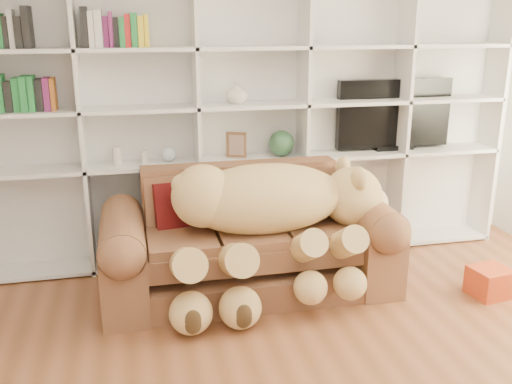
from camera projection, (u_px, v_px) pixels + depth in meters
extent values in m
cube|color=silver|center=(246.00, 96.00, 4.76)|extent=(5.00, 0.02, 2.70)
cube|color=silver|center=(247.00, 114.00, 4.77)|extent=(4.40, 0.03, 2.40)
cube|color=silver|center=(82.00, 124.00, 4.34)|extent=(0.03, 0.35, 2.40)
cube|color=silver|center=(197.00, 119.00, 4.53)|extent=(0.03, 0.35, 2.40)
cube|color=silver|center=(303.00, 115.00, 4.71)|extent=(0.03, 0.35, 2.40)
cube|color=silver|center=(401.00, 112.00, 4.90)|extent=(0.03, 0.35, 2.40)
cube|color=silver|center=(491.00, 108.00, 5.08)|extent=(0.03, 0.35, 2.40)
cube|color=silver|center=(251.00, 251.00, 4.96)|extent=(4.40, 0.35, 0.03)
cube|color=silver|center=(251.00, 159.00, 4.72)|extent=(4.40, 0.35, 0.03)
cube|color=silver|center=(251.00, 105.00, 4.59)|extent=(4.40, 0.35, 0.03)
cube|color=silver|center=(251.00, 48.00, 4.46)|extent=(4.40, 0.35, 0.03)
cube|color=brown|center=(250.00, 276.00, 4.30)|extent=(2.04, 0.82, 0.21)
cube|color=brown|center=(250.00, 238.00, 4.18)|extent=(1.51, 0.68, 0.29)
cube|color=brown|center=(240.00, 196.00, 4.48)|extent=(1.51, 0.19, 0.53)
cube|color=brown|center=(124.00, 268.00, 4.06)|extent=(0.31, 0.92, 0.53)
cube|color=brown|center=(364.00, 246.00, 4.44)|extent=(0.31, 0.92, 0.53)
cylinder|color=brown|center=(122.00, 233.00, 3.98)|extent=(0.31, 0.87, 0.31)
cylinder|color=brown|center=(366.00, 214.00, 4.36)|extent=(0.31, 0.87, 0.31)
ellipsoid|color=#D7B86B|center=(265.00, 199.00, 4.09)|extent=(1.18, 0.57, 0.51)
sphere|color=#D7B86B|center=(203.00, 196.00, 3.98)|extent=(0.45, 0.45, 0.45)
sphere|color=#D7B86B|center=(352.00, 196.00, 4.24)|extent=(0.45, 0.45, 0.45)
sphere|color=beige|center=(373.00, 203.00, 4.29)|extent=(0.22, 0.22, 0.22)
sphere|color=#3B2915|center=(384.00, 203.00, 4.32)|extent=(0.07, 0.07, 0.07)
ellipsoid|color=#D7B86B|center=(359.00, 179.00, 4.04)|extent=(0.11, 0.17, 0.17)
ellipsoid|color=#D7B86B|center=(343.00, 168.00, 4.33)|extent=(0.11, 0.17, 0.17)
sphere|color=#D7B86B|center=(182.00, 185.00, 3.92)|extent=(0.15, 0.15, 0.15)
cylinder|color=#D7B86B|center=(304.00, 248.00, 3.92)|extent=(0.19, 0.54, 0.40)
cylinder|color=#D7B86B|center=(343.00, 244.00, 3.98)|extent=(0.19, 0.54, 0.40)
cylinder|color=#D7B86B|center=(186.00, 264.00, 3.76)|extent=(0.22, 0.63, 0.46)
cylinder|color=#D7B86B|center=(235.00, 260.00, 3.83)|extent=(0.22, 0.63, 0.46)
sphere|color=#D7B86B|center=(311.00, 288.00, 3.83)|extent=(0.23, 0.23, 0.23)
sphere|color=#D7B86B|center=(351.00, 284.00, 3.89)|extent=(0.23, 0.23, 0.23)
sphere|color=#D7B86B|center=(191.00, 312.00, 3.68)|extent=(0.28, 0.28, 0.28)
sphere|color=#D7B86B|center=(240.00, 307.00, 3.75)|extent=(0.28, 0.28, 0.28)
cube|color=#4F0D0D|center=(179.00, 206.00, 4.21)|extent=(0.39, 0.26, 0.38)
cube|color=#BE3E19|center=(490.00, 282.00, 4.21)|extent=(0.30, 0.29, 0.21)
cube|color=black|center=(394.00, 113.00, 4.94)|extent=(1.03, 0.08, 0.59)
cube|color=black|center=(391.00, 146.00, 5.03)|extent=(0.34, 0.18, 0.04)
cube|color=brown|center=(236.00, 145.00, 4.66)|extent=(0.16, 0.09, 0.21)
sphere|color=#2A5332|center=(281.00, 143.00, 4.74)|extent=(0.21, 0.21, 0.21)
cylinder|color=beige|center=(117.00, 156.00, 4.47)|extent=(0.08, 0.08, 0.14)
cylinder|color=beige|center=(144.00, 157.00, 4.52)|extent=(0.08, 0.08, 0.10)
sphere|color=silver|center=(169.00, 154.00, 4.56)|extent=(0.11, 0.11, 0.11)
imported|color=beige|center=(237.00, 93.00, 4.54)|extent=(0.18, 0.18, 0.17)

